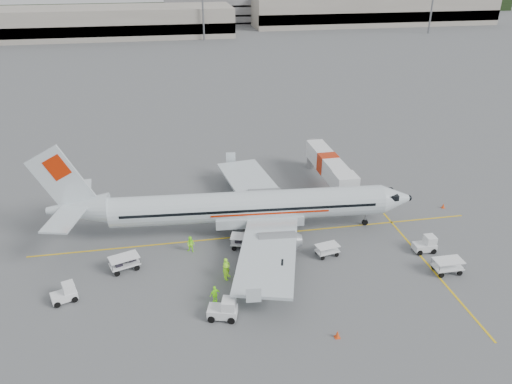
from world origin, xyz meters
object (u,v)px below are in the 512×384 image
(tug_aft, at_px, (64,293))
(jet_bridge, at_px, (327,170))
(tug_mid, at_px, (222,309))
(tug_fore, at_px, (425,244))
(aircraft, at_px, (249,188))
(belt_loader, at_px, (261,269))

(tug_aft, bearing_deg, jet_bridge, 12.38)
(jet_bridge, distance_m, tug_mid, 26.62)
(tug_mid, relative_size, tug_aft, 1.13)
(tug_fore, bearing_deg, tug_mid, -163.22)
(aircraft, relative_size, belt_loader, 7.07)
(jet_bridge, distance_m, belt_loader, 21.28)
(tug_mid, bearing_deg, jet_bridge, 70.86)
(jet_bridge, bearing_deg, aircraft, -141.13)
(aircraft, xyz_separation_m, tug_fore, (15.57, -6.60, -4.09))
(jet_bridge, bearing_deg, tug_aft, -148.76)
(tug_fore, height_order, tug_mid, tug_mid)
(tug_aft, bearing_deg, tug_mid, -39.23)
(tug_aft, bearing_deg, belt_loader, -21.48)
(aircraft, height_order, tug_aft, aircraft)
(jet_bridge, bearing_deg, belt_loader, -123.80)
(jet_bridge, distance_m, tug_aft, 32.69)
(tug_fore, bearing_deg, belt_loader, -172.61)
(belt_loader, distance_m, tug_fore, 16.16)
(tug_mid, distance_m, tug_aft, 13.06)
(belt_loader, bearing_deg, tug_mid, -119.12)
(belt_loader, xyz_separation_m, tug_fore, (16.02, 2.03, -0.56))
(tug_mid, bearing_deg, aircraft, 87.29)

